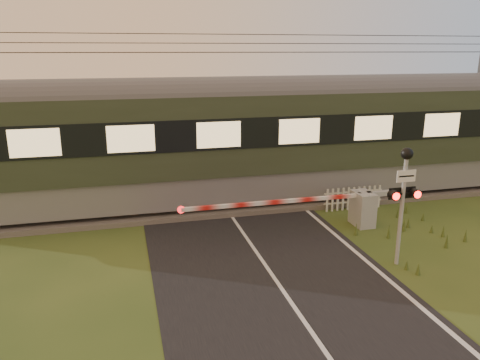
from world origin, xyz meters
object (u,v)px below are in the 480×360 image
object	(u,v)px
boom_gate	(353,208)
crossing_signal	(404,186)
catenary_mast	(480,87)
picket_fence	(353,198)

from	to	relation	value
boom_gate	crossing_signal	size ratio (longest dim) A/B	2.21
catenary_mast	boom_gate	bearing A→B (deg)	-148.55
crossing_signal	picket_fence	bearing A→B (deg)	77.54
picket_fence	catenary_mast	distance (m)	9.99
crossing_signal	boom_gate	bearing A→B (deg)	86.59
crossing_signal	picket_fence	xyz separation A→B (m)	(0.96, 4.36, -1.78)
picket_fence	catenary_mast	size ratio (longest dim) A/B	0.30
boom_gate	crossing_signal	world-z (taller)	crossing_signal
boom_gate	crossing_signal	bearing A→B (deg)	-93.41
boom_gate	crossing_signal	distance (m)	3.27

